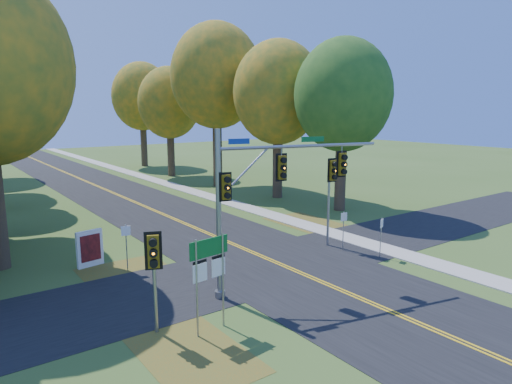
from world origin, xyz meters
TOP-DOWN VIEW (x-y plane):
  - ground at (0.00, 0.00)m, footprint 160.00×160.00m
  - road_main at (0.00, 0.00)m, footprint 8.00×160.00m
  - road_cross at (0.00, 2.00)m, footprint 60.00×6.00m
  - centerline_left at (-0.10, 0.00)m, footprint 0.10×160.00m
  - centerline_right at (0.10, 0.00)m, footprint 0.10×160.00m
  - sidewalk_east at (6.20, 0.00)m, footprint 1.60×160.00m
  - leaf_patch_w_near at (-6.50, 4.00)m, footprint 4.00×6.00m
  - leaf_patch_e at (6.80, 6.00)m, footprint 3.50×8.00m
  - leaf_patch_w_far at (-7.50, -3.00)m, footprint 3.00×5.00m
  - tree_e_a at (11.57, 8.77)m, footprint 7.20×7.20m
  - tree_e_b at (10.97, 15.58)m, footprint 7.60×7.60m
  - tree_e_c at (9.88, 23.69)m, footprint 8.80×8.80m
  - tree_e_d at (9.26, 32.87)m, footprint 7.00×7.00m
  - tree_e_e at (10.47, 43.58)m, footprint 7.80×7.80m
  - traffic_mast at (-2.72, -0.40)m, footprint 7.37×1.91m
  - east_signal_pole at (4.16, 2.46)m, footprint 0.57×0.67m
  - ped_signal_pole at (-7.91, -1.35)m, footprint 0.54×0.66m
  - route_sign_cluster at (-6.27, -2.16)m, footprint 1.57×0.28m
  - info_kiosk at (-7.63, 6.99)m, footprint 1.32×0.40m
  - reg_sign_e_north at (4.20, 1.49)m, footprint 0.42×0.08m
  - reg_sign_e_south at (4.90, -0.46)m, footprint 0.38×0.17m
  - reg_sign_w at (-6.39, 5.36)m, footprint 0.42×0.14m

SIDE VIEW (x-z plane):
  - ground at x=0.00m, z-range 0.00..0.00m
  - leaf_patch_w_near at x=-6.50m, z-range 0.00..0.01m
  - leaf_patch_e at x=6.80m, z-range 0.00..0.01m
  - leaf_patch_w_far at x=-7.50m, z-range 0.00..0.01m
  - road_cross at x=0.00m, z-range 0.00..0.02m
  - road_main at x=0.00m, z-range 0.00..0.02m
  - centerline_left at x=-0.10m, z-range 0.02..0.03m
  - centerline_right at x=0.10m, z-range 0.02..0.03m
  - sidewalk_east at x=6.20m, z-range 0.00..0.06m
  - info_kiosk at x=-7.63m, z-range 0.00..1.80m
  - reg_sign_e_south at x=4.90m, z-range 0.39..2.48m
  - reg_sign_e_north at x=4.20m, z-range 0.40..2.58m
  - reg_sign_w at x=-6.39m, z-range 0.42..2.68m
  - route_sign_cluster at x=-6.27m, z-range 0.69..4.09m
  - ped_signal_pole at x=-7.91m, z-range 0.89..4.53m
  - east_signal_pole at x=4.16m, z-range 1.28..6.24m
  - traffic_mast at x=-2.72m, z-range 0.98..7.81m
  - tree_e_d at x=9.26m, z-range 2.08..14.40m
  - tree_e_a at x=11.57m, z-range 2.16..14.90m
  - tree_e_b at x=10.97m, z-range 2.23..15.56m
  - tree_e_e at x=10.47m, z-range 2.32..16.06m
  - tree_e_c at x=9.88m, z-range 2.77..18.56m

